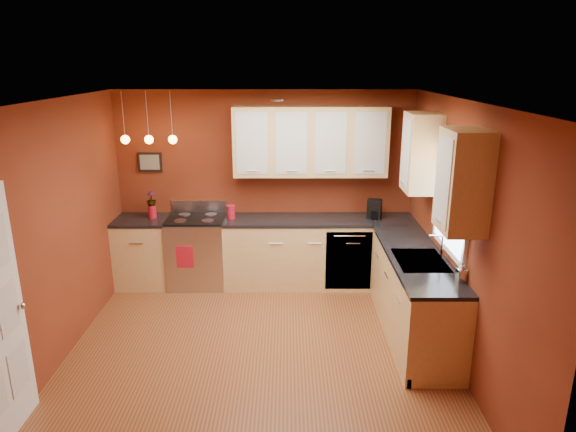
{
  "coord_description": "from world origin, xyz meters",
  "views": [
    {
      "loc": [
        0.29,
        -4.73,
        2.94
      ],
      "look_at": [
        0.31,
        1.0,
        1.21
      ],
      "focal_mm": 32.0,
      "sensor_mm": 36.0,
      "label": 1
    }
  ],
  "objects_px": {
    "sink": "(420,262)",
    "red_canister": "(231,212)",
    "coffee_maker": "(375,210)",
    "soap_pump": "(462,272)",
    "gas_range": "(198,251)"
  },
  "relations": [
    {
      "from": "gas_range",
      "to": "sink",
      "type": "bearing_deg",
      "value": -29.78
    },
    {
      "from": "red_canister",
      "to": "soap_pump",
      "type": "xyz_separation_m",
      "value": [
        2.4,
        -2.06,
        0.0
      ]
    },
    {
      "from": "red_canister",
      "to": "soap_pump",
      "type": "height_order",
      "value": "soap_pump"
    },
    {
      "from": "gas_range",
      "to": "coffee_maker",
      "type": "relative_size",
      "value": 4.26
    },
    {
      "from": "sink",
      "to": "coffee_maker",
      "type": "xyz_separation_m",
      "value": [
        -0.24,
        1.5,
        0.14
      ]
    },
    {
      "from": "red_canister",
      "to": "coffee_maker",
      "type": "relative_size",
      "value": 0.69
    },
    {
      "from": "gas_range",
      "to": "soap_pump",
      "type": "xyz_separation_m",
      "value": [
        2.87,
        -2.05,
        0.55
      ]
    },
    {
      "from": "gas_range",
      "to": "sink",
      "type": "distance_m",
      "value": 3.05
    },
    {
      "from": "coffee_maker",
      "to": "soap_pump",
      "type": "height_order",
      "value": "coffee_maker"
    },
    {
      "from": "sink",
      "to": "red_canister",
      "type": "relative_size",
      "value": 3.89
    },
    {
      "from": "red_canister",
      "to": "soap_pump",
      "type": "bearing_deg",
      "value": -40.58
    },
    {
      "from": "coffee_maker",
      "to": "red_canister",
      "type": "bearing_deg",
      "value": -160.95
    },
    {
      "from": "red_canister",
      "to": "soap_pump",
      "type": "relative_size",
      "value": 0.96
    },
    {
      "from": "coffee_maker",
      "to": "sink",
      "type": "bearing_deg",
      "value": -61.47
    },
    {
      "from": "gas_range",
      "to": "red_canister",
      "type": "distance_m",
      "value": 0.72
    }
  ]
}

